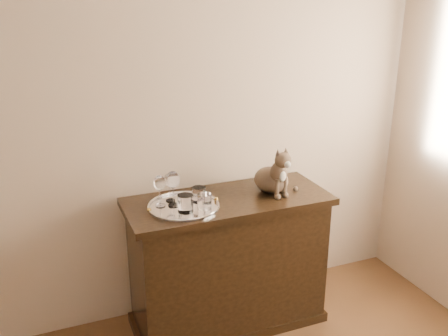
{
  "coord_description": "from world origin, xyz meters",
  "views": [
    {
      "loc": [
        -0.42,
        -0.53,
        1.99
      ],
      "look_at": [
        0.58,
        1.95,
        1.04
      ],
      "focal_mm": 40.0,
      "sensor_mm": 36.0,
      "label": 1
    }
  ],
  "objects_px": {
    "tray": "(184,207)",
    "wine_glass_b": "(170,187)",
    "wine_glass_d": "(173,189)",
    "cat": "(272,168)",
    "tumbler_a": "(205,201)",
    "tumbler_b": "(185,203)",
    "tumbler_c": "(199,194)",
    "sideboard": "(228,262)",
    "wine_glass_a": "(160,191)"
  },
  "relations": [
    {
      "from": "wine_glass_b",
      "to": "tumbler_c",
      "type": "height_order",
      "value": "wine_glass_b"
    },
    {
      "from": "sideboard",
      "to": "cat",
      "type": "distance_m",
      "value": 0.64
    },
    {
      "from": "tumbler_c",
      "to": "tumbler_a",
      "type": "bearing_deg",
      "value": -91.58
    },
    {
      "from": "wine_glass_a",
      "to": "cat",
      "type": "xyz_separation_m",
      "value": [
        0.68,
        -0.02,
        0.05
      ]
    },
    {
      "from": "tumbler_b",
      "to": "cat",
      "type": "height_order",
      "value": "cat"
    },
    {
      "from": "tumbler_b",
      "to": "cat",
      "type": "distance_m",
      "value": 0.59
    },
    {
      "from": "wine_glass_d",
      "to": "cat",
      "type": "height_order",
      "value": "cat"
    },
    {
      "from": "wine_glass_d",
      "to": "tumbler_b",
      "type": "xyz_separation_m",
      "value": [
        0.04,
        -0.1,
        -0.05
      ]
    },
    {
      "from": "wine_glass_d",
      "to": "tumbler_a",
      "type": "xyz_separation_m",
      "value": [
        0.15,
        -0.1,
        -0.06
      ]
    },
    {
      "from": "wine_glass_a",
      "to": "cat",
      "type": "bearing_deg",
      "value": -1.81
    },
    {
      "from": "tray",
      "to": "tumbler_c",
      "type": "height_order",
      "value": "tumbler_c"
    },
    {
      "from": "sideboard",
      "to": "wine_glass_b",
      "type": "xyz_separation_m",
      "value": [
        -0.33,
        0.07,
        0.52
      ]
    },
    {
      "from": "wine_glass_b",
      "to": "cat",
      "type": "xyz_separation_m",
      "value": [
        0.61,
        -0.07,
        0.06
      ]
    },
    {
      "from": "wine_glass_b",
      "to": "tumbler_a",
      "type": "distance_m",
      "value": 0.23
    },
    {
      "from": "sideboard",
      "to": "tumbler_a",
      "type": "xyz_separation_m",
      "value": [
        -0.18,
        -0.1,
        0.48
      ]
    },
    {
      "from": "cat",
      "to": "tumbler_a",
      "type": "bearing_deg",
      "value": -173.77
    },
    {
      "from": "wine_glass_b",
      "to": "tumbler_b",
      "type": "distance_m",
      "value": 0.18
    },
    {
      "from": "tumbler_a",
      "to": "wine_glass_d",
      "type": "bearing_deg",
      "value": 144.5
    },
    {
      "from": "tray",
      "to": "cat",
      "type": "relative_size",
      "value": 1.34
    },
    {
      "from": "tray",
      "to": "wine_glass_b",
      "type": "height_order",
      "value": "wine_glass_b"
    },
    {
      "from": "tumbler_a",
      "to": "tumbler_b",
      "type": "xyz_separation_m",
      "value": [
        -0.11,
        -0.0,
        0.0
      ]
    },
    {
      "from": "wine_glass_a",
      "to": "tumbler_b",
      "type": "xyz_separation_m",
      "value": [
        0.11,
        -0.13,
        -0.04
      ]
    },
    {
      "from": "wine_glass_a",
      "to": "wine_glass_b",
      "type": "xyz_separation_m",
      "value": [
        0.07,
        0.05,
        -0.01
      ]
    },
    {
      "from": "tray",
      "to": "tumbler_c",
      "type": "relative_size",
      "value": 4.57
    },
    {
      "from": "wine_glass_d",
      "to": "cat",
      "type": "bearing_deg",
      "value": 0.14
    },
    {
      "from": "sideboard",
      "to": "tumbler_c",
      "type": "relative_size",
      "value": 13.71
    },
    {
      "from": "wine_glass_b",
      "to": "tumbler_b",
      "type": "height_order",
      "value": "wine_glass_b"
    },
    {
      "from": "tumbler_a",
      "to": "cat",
      "type": "xyz_separation_m",
      "value": [
        0.46,
        0.11,
        0.1
      ]
    },
    {
      "from": "sideboard",
      "to": "wine_glass_d",
      "type": "bearing_deg",
      "value": 179.85
    },
    {
      "from": "tray",
      "to": "wine_glass_d",
      "type": "distance_m",
      "value": 0.12
    },
    {
      "from": "tumbler_b",
      "to": "tumbler_c",
      "type": "distance_m",
      "value": 0.15
    },
    {
      "from": "tumbler_a",
      "to": "cat",
      "type": "distance_m",
      "value": 0.48
    },
    {
      "from": "wine_glass_a",
      "to": "tumbler_b",
      "type": "relative_size",
      "value": 1.86
    },
    {
      "from": "tumbler_a",
      "to": "tumbler_b",
      "type": "height_order",
      "value": "tumbler_b"
    },
    {
      "from": "wine_glass_a",
      "to": "tumbler_c",
      "type": "distance_m",
      "value": 0.22
    },
    {
      "from": "wine_glass_b",
      "to": "tray",
      "type": "bearing_deg",
      "value": -65.93
    },
    {
      "from": "tumbler_a",
      "to": "tray",
      "type": "bearing_deg",
      "value": 143.3
    },
    {
      "from": "wine_glass_b",
      "to": "tumbler_b",
      "type": "xyz_separation_m",
      "value": [
        0.03,
        -0.18,
        -0.04
      ]
    },
    {
      "from": "wine_glass_d",
      "to": "tumbler_c",
      "type": "bearing_deg",
      "value": -0.32
    },
    {
      "from": "wine_glass_a",
      "to": "wine_glass_d",
      "type": "distance_m",
      "value": 0.07
    },
    {
      "from": "tumbler_c",
      "to": "cat",
      "type": "relative_size",
      "value": 0.29
    },
    {
      "from": "wine_glass_b",
      "to": "cat",
      "type": "distance_m",
      "value": 0.61
    },
    {
      "from": "wine_glass_d",
      "to": "cat",
      "type": "relative_size",
      "value": 0.68
    },
    {
      "from": "sideboard",
      "to": "tumbler_a",
      "type": "relative_size",
      "value": 13.78
    },
    {
      "from": "tumbler_a",
      "to": "wine_glass_a",
      "type": "bearing_deg",
      "value": 149.55
    },
    {
      "from": "sideboard",
      "to": "tray",
      "type": "relative_size",
      "value": 3.0
    },
    {
      "from": "wine_glass_d",
      "to": "cat",
      "type": "distance_m",
      "value": 0.61
    },
    {
      "from": "cat",
      "to": "tumbler_b",
      "type": "bearing_deg",
      "value": -176.18
    },
    {
      "from": "wine_glass_b",
      "to": "wine_glass_a",
      "type": "bearing_deg",
      "value": -145.35
    },
    {
      "from": "wine_glass_d",
      "to": "tumbler_b",
      "type": "distance_m",
      "value": 0.12
    }
  ]
}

